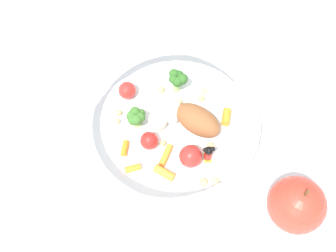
{
  "coord_description": "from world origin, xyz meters",
  "views": [
    {
      "loc": [
        0.29,
        -0.05,
        0.54
      ],
      "look_at": [
        0.01,
        0.01,
        0.03
      ],
      "focal_mm": 43.69,
      "sensor_mm": 36.0,
      "label": 1
    }
  ],
  "objects": [
    {
      "name": "food_container",
      "position": [
        0.01,
        0.01,
        0.03
      ],
      "size": [
        0.25,
        0.25,
        0.06
      ],
      "color": "white",
      "rests_on": "ground_plane"
    },
    {
      "name": "ground_plane",
      "position": [
        0.0,
        0.0,
        0.0
      ],
      "size": [
        2.4,
        2.4,
        0.0
      ],
      "primitive_type": "plane",
      "color": "white"
    },
    {
      "name": "loose_apple",
      "position": [
        0.16,
        0.14,
        0.04
      ],
      "size": [
        0.07,
        0.07,
        0.09
      ],
      "color": "#BC3828",
      "rests_on": "ground_plane"
    }
  ]
}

